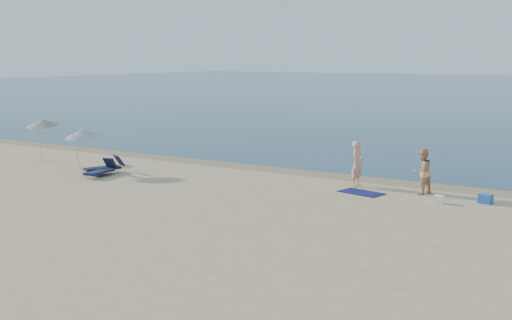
{
  "coord_description": "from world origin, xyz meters",
  "views": [
    {
      "loc": [
        12.07,
        -5.95,
        5.18
      ],
      "look_at": [
        -1.4,
        16.0,
        1.0
      ],
      "focal_mm": 45.0,
      "sensor_mm": 36.0,
      "label": 1
    }
  ],
  "objects_px": {
    "person_left": "(358,164)",
    "person_right": "(422,171)",
    "umbrella_near": "(82,133)",
    "blue_cooler": "(486,199)"
  },
  "relations": [
    {
      "from": "person_left",
      "to": "umbrella_near",
      "type": "distance_m",
      "value": 12.35
    },
    {
      "from": "person_right",
      "to": "umbrella_near",
      "type": "height_order",
      "value": "umbrella_near"
    },
    {
      "from": "umbrella_near",
      "to": "blue_cooler",
      "type": "bearing_deg",
      "value": 24.0
    },
    {
      "from": "person_right",
      "to": "blue_cooler",
      "type": "distance_m",
      "value": 2.56
    },
    {
      "from": "person_right",
      "to": "person_left",
      "type": "bearing_deg",
      "value": -63.46
    },
    {
      "from": "person_right",
      "to": "umbrella_near",
      "type": "xyz_separation_m",
      "value": [
        -14.48,
        -3.37,
        0.92
      ]
    },
    {
      "from": "person_left",
      "to": "umbrella_near",
      "type": "xyz_separation_m",
      "value": [
        -11.84,
        -3.43,
        0.87
      ]
    },
    {
      "from": "person_right",
      "to": "umbrella_near",
      "type": "distance_m",
      "value": 14.89
    },
    {
      "from": "person_left",
      "to": "person_right",
      "type": "relative_size",
      "value": 1.06
    },
    {
      "from": "person_left",
      "to": "umbrella_near",
      "type": "height_order",
      "value": "umbrella_near"
    }
  ]
}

